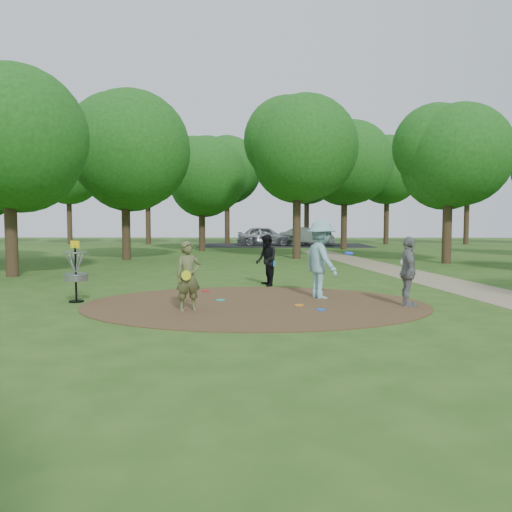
{
  "coord_description": "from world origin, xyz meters",
  "views": [
    {
      "loc": [
        0.2,
        -12.03,
        2.03
      ],
      "look_at": [
        0.0,
        1.2,
        1.1
      ],
      "focal_mm": 35.0,
      "sensor_mm": 36.0,
      "label": 1
    }
  ],
  "objects": [
    {
      "name": "player_walking_with_disc",
      "position": [
        0.29,
        3.5,
        0.81
      ],
      "size": [
        0.79,
        0.91,
        1.61
      ],
      "color": "black",
      "rests_on": "ground"
    },
    {
      "name": "footpath",
      "position": [
        6.5,
        2.0,
        0.01
      ],
      "size": [
        7.55,
        39.89,
        0.01
      ],
      "primitive_type": "cube",
      "rotation": [
        0.0,
        0.0,
        0.14
      ],
      "color": "#8C7A5B",
      "rests_on": "ground"
    },
    {
      "name": "ground",
      "position": [
        0.0,
        0.0,
        0.0
      ],
      "size": [
        100.0,
        100.0,
        0.0
      ],
      "primitive_type": "plane",
      "color": "#2D5119",
      "rests_on": "ground"
    },
    {
      "name": "car_right",
      "position": [
        3.9,
        30.2,
        0.76
      ],
      "size": [
        4.71,
        1.92,
        1.52
      ],
      "primitive_type": "imported",
      "rotation": [
        0.0,
        0.0,
        1.5
      ],
      "color": "#B1B4B9",
      "rests_on": "ground"
    },
    {
      "name": "dirt_clearing",
      "position": [
        0.0,
        0.0,
        0.01
      ],
      "size": [
        8.4,
        8.4,
        0.02
      ],
      "primitive_type": "cylinder",
      "color": "#47301C",
      "rests_on": "ground"
    },
    {
      "name": "player_throwing_with_disc",
      "position": [
        1.7,
        0.96,
        1.02
      ],
      "size": [
        1.48,
        1.51,
        2.04
      ],
      "color": "#84BDC4",
      "rests_on": "ground"
    },
    {
      "name": "tree_ring",
      "position": [
        0.73,
        10.06,
        5.15
      ],
      "size": [
        37.02,
        45.47,
        8.95
      ],
      "color": "#332316",
      "rests_on": "ground"
    },
    {
      "name": "player_observer_with_disc",
      "position": [
        -1.49,
        -0.93,
        0.79
      ],
      "size": [
        0.68,
        0.59,
        1.58
      ],
      "color": "brown",
      "rests_on": "ground"
    },
    {
      "name": "disc_golf_basket",
      "position": [
        -4.5,
        0.3,
        0.87
      ],
      "size": [
        0.63,
        0.63,
        1.54
      ],
      "color": "black",
      "rests_on": "ground"
    },
    {
      "name": "parking_lot",
      "position": [
        2.0,
        30.0,
        0.0
      ],
      "size": [
        14.0,
        8.0,
        0.01
      ],
      "primitive_type": "cube",
      "color": "black",
      "rests_on": "ground"
    },
    {
      "name": "disc_ground_blue",
      "position": [
        1.51,
        -0.86,
        0.03
      ],
      "size": [
        0.22,
        0.22,
        0.02
      ],
      "primitive_type": "cylinder",
      "color": "blue",
      "rests_on": "dirt_clearing"
    },
    {
      "name": "player_waiting_with_disc",
      "position": [
        3.62,
        -0.26,
        0.83
      ],
      "size": [
        0.48,
        1.01,
        1.67
      ],
      "color": "gray",
      "rests_on": "ground"
    },
    {
      "name": "disc_ground_cyan",
      "position": [
        -0.89,
        0.5,
        0.03
      ],
      "size": [
        0.22,
        0.22,
        0.02
      ],
      "primitive_type": "cylinder",
      "color": "#17BCBF",
      "rests_on": "dirt_clearing"
    },
    {
      "name": "car_left",
      "position": [
        0.36,
        29.79,
        0.8
      ],
      "size": [
        4.74,
        1.98,
        1.6
      ],
      "primitive_type": "imported",
      "rotation": [
        0.0,
        0.0,
        1.55
      ],
      "color": "#A7ABAF",
      "rests_on": "ground"
    },
    {
      "name": "disc_ground_orange",
      "position": [
        1.05,
        -0.25,
        0.03
      ],
      "size": [
        0.22,
        0.22,
        0.02
      ],
      "primitive_type": "cylinder",
      "color": "orange",
      "rests_on": "dirt_clearing"
    },
    {
      "name": "disc_ground_red",
      "position": [
        -1.45,
        2.09,
        0.03
      ],
      "size": [
        0.22,
        0.22,
        0.02
      ],
      "primitive_type": "cylinder",
      "color": "red",
      "rests_on": "dirt_clearing"
    }
  ]
}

